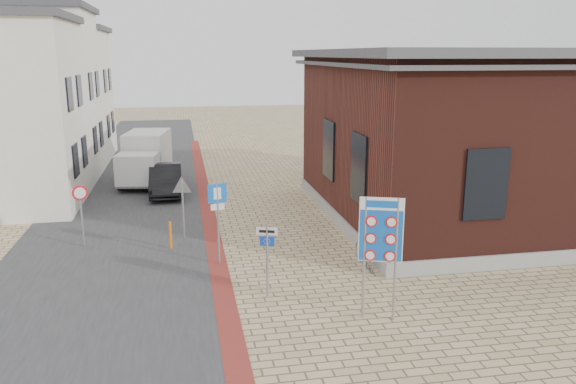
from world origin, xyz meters
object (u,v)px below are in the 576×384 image
object	(u,v)px
border_sign	(381,232)
bollard	(171,235)
sedan	(166,180)
essen_sign	(267,249)
box_truck	(145,158)
parking_sign	(218,208)

from	to	relation	value
border_sign	bollard	world-z (taller)	border_sign
border_sign	bollard	distance (m)	8.51
sedan	border_sign	xyz separation A→B (m)	(5.60, -14.54, 1.62)
essen_sign	border_sign	bearing A→B (deg)	-16.54
border_sign	essen_sign	bearing A→B (deg)	164.71
box_truck	essen_sign	distance (m)	15.95
parking_sign	sedan	bearing A→B (deg)	88.46
sedan	bollard	world-z (taller)	sedan
sedan	bollard	distance (m)	8.14
border_sign	bollard	bearing A→B (deg)	149.06
border_sign	box_truck	bearing A→B (deg)	130.72
border_sign	essen_sign	distance (m)	3.28
essen_sign	sedan	bearing A→B (deg)	121.62
border_sign	essen_sign	world-z (taller)	border_sign
box_truck	parking_sign	bearing A→B (deg)	-68.39
sedan	border_sign	bearing A→B (deg)	-69.78
sedan	border_sign	world-z (taller)	border_sign
bollard	border_sign	bearing A→B (deg)	-50.48
parking_sign	bollard	distance (m)	2.76
box_truck	bollard	world-z (taller)	box_truck
sedan	border_sign	distance (m)	15.67
border_sign	sedan	bearing A→B (deg)	130.62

